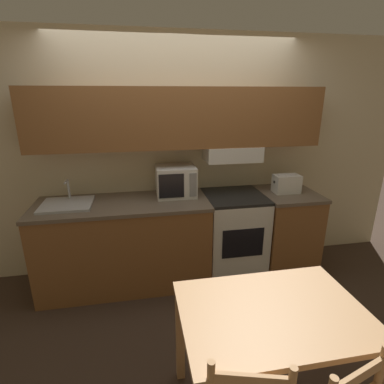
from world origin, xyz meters
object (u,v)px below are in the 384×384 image
Objects in this scene: microwave at (176,181)px; dining_table at (271,326)px; toaster at (286,184)px; sink_basin at (67,204)px; stove_range at (233,234)px.

microwave is 0.38× the size of dining_table.
sink_basin is (-2.27, -0.00, -0.08)m from toaster.
sink_basin is 0.45× the size of dining_table.
dining_table is (-0.86, -1.57, -0.36)m from toaster.
sink_basin is (-1.08, -0.13, -0.14)m from microwave.
dining_table is (0.33, -1.70, -0.41)m from microwave.
stove_range is at bearing 0.41° from sink_basin.
microwave reaches higher than stove_range.
microwave is at bearing 101.15° from dining_table.
stove_range is 1.76m from sink_basin.
dining_table is at bearing -48.06° from sink_basin.
microwave is 1.09m from sink_basin.
sink_basin reaches higher than stove_range.
microwave is 1.20m from toaster.
microwave is at bearing 169.59° from stove_range.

